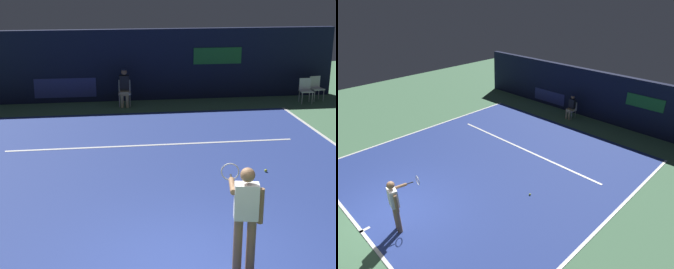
% 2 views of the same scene
% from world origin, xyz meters
% --- Properties ---
extents(ground_plane, '(29.89, 29.89, 0.00)m').
position_xyz_m(ground_plane, '(0.00, 4.34, 0.00)').
color(ground_plane, '#4C7A56').
extents(court_surface, '(9.99, 10.67, 0.01)m').
position_xyz_m(court_surface, '(0.00, 4.34, 0.01)').
color(court_surface, navy).
rests_on(court_surface, ground).
extents(line_service, '(7.79, 0.10, 0.01)m').
position_xyz_m(line_service, '(0.00, 6.20, 0.01)').
color(line_service, white).
rests_on(line_service, court_surface).
extents(back_wall, '(14.91, 0.33, 2.60)m').
position_xyz_m(back_wall, '(-0.00, 11.67, 1.30)').
color(back_wall, '#141933').
rests_on(back_wall, ground).
extents(tennis_player, '(0.51, 1.01, 1.73)m').
position_xyz_m(tennis_player, '(0.73, -0.09, 0.99)').
color(tennis_player, '#8C6647').
rests_on(tennis_player, ground).
extents(line_judge_on_chair, '(0.46, 0.55, 1.32)m').
position_xyz_m(line_judge_on_chair, '(-0.52, 10.72, 0.69)').
color(line_judge_on_chair, white).
rests_on(line_judge_on_chair, ground).
extents(courtside_chair_near, '(0.47, 0.45, 0.88)m').
position_xyz_m(courtside_chair_near, '(6.02, 10.38, 0.50)').
color(courtside_chair_near, white).
rests_on(courtside_chair_near, ground).
extents(courtside_chair_far, '(0.48, 0.46, 0.88)m').
position_xyz_m(courtside_chair_far, '(6.55, 10.69, 0.50)').
color(courtside_chair_far, white).
rests_on(courtside_chair_far, ground).
extents(tennis_ball, '(0.07, 0.07, 0.07)m').
position_xyz_m(tennis_ball, '(2.41, 3.88, 0.05)').
color(tennis_ball, '#CCE033').
rests_on(tennis_ball, court_surface).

